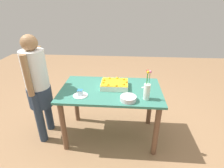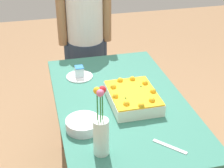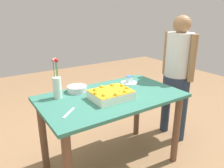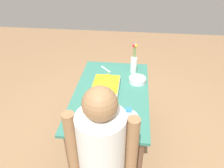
# 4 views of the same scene
# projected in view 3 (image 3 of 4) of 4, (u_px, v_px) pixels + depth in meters

# --- Properties ---
(ground_plane) EXTENTS (8.00, 8.00, 0.00)m
(ground_plane) POSITION_uv_depth(u_px,v_px,m) (111.00, 163.00, 2.31)
(ground_plane) COLOR #99724E
(dining_table) EXTENTS (1.33, 0.79, 0.78)m
(dining_table) POSITION_uv_depth(u_px,v_px,m) (111.00, 109.00, 2.10)
(dining_table) COLOR #367865
(dining_table) RESTS_ON ground_plane
(sheet_cake) EXTENTS (0.36, 0.28, 0.10)m
(sheet_cake) POSITION_uv_depth(u_px,v_px,m) (111.00, 94.00, 1.97)
(sheet_cake) COLOR white
(sheet_cake) RESTS_ON dining_table
(serving_plate_with_slice) EXTENTS (0.18, 0.18, 0.08)m
(serving_plate_with_slice) POSITION_uv_depth(u_px,v_px,m) (129.00, 81.00, 2.40)
(serving_plate_with_slice) COLOR white
(serving_plate_with_slice) RESTS_ON dining_table
(cake_knife) EXTENTS (0.15, 0.14, 0.00)m
(cake_knife) POSITION_uv_depth(u_px,v_px,m) (69.00, 113.00, 1.71)
(cake_knife) COLOR silver
(cake_knife) RESTS_ON dining_table
(flower_vase) EXTENTS (0.08, 0.08, 0.37)m
(flower_vase) POSITION_uv_depth(u_px,v_px,m) (57.00, 85.00, 1.96)
(flower_vase) COLOR white
(flower_vase) RESTS_ON dining_table
(fruit_bowl) EXTENTS (0.19, 0.19, 0.06)m
(fruit_bowl) POSITION_uv_depth(u_px,v_px,m) (77.00, 89.00, 2.15)
(fruit_bowl) COLOR silver
(fruit_bowl) RESTS_ON dining_table
(person_standing) EXTENTS (0.31, 0.45, 1.49)m
(person_standing) POSITION_uv_depth(u_px,v_px,m) (177.00, 71.00, 2.58)
(person_standing) COLOR #27364B
(person_standing) RESTS_ON ground_plane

